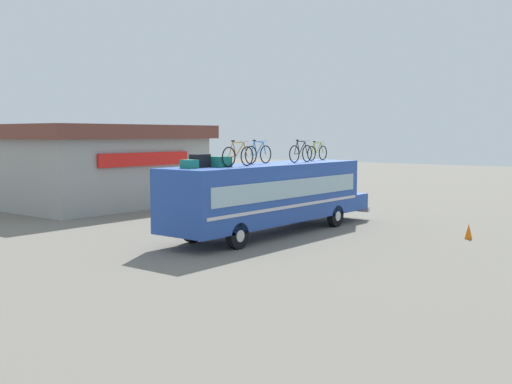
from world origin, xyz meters
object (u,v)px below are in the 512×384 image
object	(u,v)px
luggage_bag_2	(200,161)
rooftop_bicycle_4	(317,152)
bus	(270,193)
luggage_bag_3	(221,162)
rooftop_bicycle_2	(258,154)
luggage_bag_1	(189,164)
traffic_cone	(469,231)
rooftop_bicycle_1	(238,156)
rooftop_bicycle_3	(301,153)

from	to	relation	value
luggage_bag_2	rooftop_bicycle_4	bearing A→B (deg)	-1.09
bus	rooftop_bicycle_4	distance (m)	4.12
luggage_bag_3	rooftop_bicycle_2	size ratio (longest dim) A/B	0.41
luggage_bag_2	rooftop_bicycle_2	bearing A→B (deg)	-0.28
luggage_bag_1	traffic_cone	world-z (taller)	luggage_bag_1
rooftop_bicycle_1	luggage_bag_2	bearing A→B (deg)	151.68
bus	luggage_bag_2	distance (m)	4.06
rooftop_bicycle_3	traffic_cone	distance (m)	7.44
rooftop_bicycle_3	rooftop_bicycle_4	bearing A→B (deg)	13.42
luggage_bag_1	rooftop_bicycle_4	xyz separation A→B (m)	(8.27, -0.00, 0.22)
luggage_bag_2	rooftop_bicycle_2	xyz separation A→B (m)	(3.39, -0.02, 0.17)
luggage_bag_2	rooftop_bicycle_2	size ratio (longest dim) A/B	0.40
rooftop_bicycle_3	luggage_bag_2	bearing A→B (deg)	173.44
rooftop_bicycle_1	rooftop_bicycle_4	bearing A→B (deg)	5.05
rooftop_bicycle_2	traffic_cone	bearing A→B (deg)	-59.82
rooftop_bicycle_2	traffic_cone	distance (m)	8.77
bus	rooftop_bicycle_4	size ratio (longest dim) A/B	7.22
luggage_bag_1	luggage_bag_3	distance (m)	1.40
luggage_bag_2	luggage_bag_3	xyz separation A→B (m)	(0.69, -0.39, -0.04)
rooftop_bicycle_3	rooftop_bicycle_4	size ratio (longest dim) A/B	1.04
luggage_bag_2	rooftop_bicycle_2	world-z (taller)	rooftop_bicycle_2
luggage_bag_2	luggage_bag_3	world-z (taller)	luggage_bag_2
luggage_bag_2	rooftop_bicycle_3	bearing A→B (deg)	-6.56
luggage_bag_1	rooftop_bicycle_3	size ratio (longest dim) A/B	0.30
traffic_cone	luggage_bag_2	bearing A→B (deg)	136.52
bus	rooftop_bicycle_3	size ratio (longest dim) A/B	6.95
rooftop_bicycle_1	rooftop_bicycle_4	world-z (taller)	rooftop_bicycle_1
bus	luggage_bag_3	size ratio (longest dim) A/B	16.67
rooftop_bicycle_1	rooftop_bicycle_4	distance (m)	6.31
rooftop_bicycle_3	traffic_cone	bearing A→B (deg)	-72.78
luggage_bag_2	rooftop_bicycle_4	size ratio (longest dim) A/B	0.43
bus	rooftop_bicycle_1	distance (m)	2.98
bus	rooftop_bicycle_2	xyz separation A→B (m)	(-0.39, 0.32, 1.61)
bus	luggage_bag_2	xyz separation A→B (m)	(-3.78, 0.33, 1.45)
luggage_bag_1	luggage_bag_3	bearing A→B (deg)	-10.11
bus	rooftop_bicycle_3	bearing A→B (deg)	-9.87
luggage_bag_2	rooftop_bicycle_3	size ratio (longest dim) A/B	0.41
luggage_bag_3	rooftop_bicycle_2	distance (m)	2.73
rooftop_bicycle_3	luggage_bag_1	bearing A→B (deg)	175.46
luggage_bag_3	rooftop_bicycle_1	world-z (taller)	rooftop_bicycle_1
rooftop_bicycle_1	bus	bearing A→B (deg)	8.42
luggage_bag_1	traffic_cone	bearing A→B (deg)	-40.44
luggage_bag_1	traffic_cone	distance (m)	11.14
bus	luggage_bag_1	distance (m)	4.67
luggage_bag_2	luggage_bag_3	bearing A→B (deg)	-29.19
traffic_cone	luggage_bag_1	bearing A→B (deg)	139.56
luggage_bag_3	traffic_cone	xyz separation A→B (m)	(6.85, -6.76, -2.76)
luggage_bag_2	rooftop_bicycle_1	bearing A→B (deg)	-28.32
luggage_bag_1	rooftop_bicycle_2	world-z (taller)	rooftop_bicycle_2
luggage_bag_1	rooftop_bicycle_1	distance (m)	2.07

